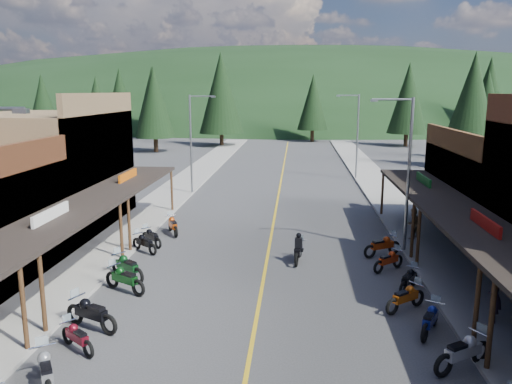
% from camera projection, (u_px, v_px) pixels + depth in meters
% --- Properties ---
extents(ground, '(220.00, 220.00, 0.00)m').
position_uv_depth(ground, '(257.00, 314.00, 18.92)').
color(ground, '#38383A').
rests_on(ground, ground).
extents(centerline, '(0.15, 90.00, 0.01)m').
position_uv_depth(centerline, '(277.00, 201.00, 38.45)').
color(centerline, gold).
rests_on(centerline, ground).
extents(sidewalk_west, '(3.40, 94.00, 0.15)m').
position_uv_depth(sidewalk_west, '(167.00, 198.00, 39.12)').
color(sidewalk_west, gray).
rests_on(sidewalk_west, ground).
extents(sidewalk_east, '(3.40, 94.00, 0.15)m').
position_uv_depth(sidewalk_east, '(392.00, 202.00, 37.75)').
color(sidewalk_east, gray).
rests_on(sidewalk_east, ground).
extents(shop_west_3, '(10.90, 10.20, 8.20)m').
position_uv_depth(shop_west_3, '(46.00, 171.00, 30.34)').
color(shop_west_3, brown).
rests_on(shop_west_3, ground).
extents(streetlight_1, '(2.16, 0.18, 8.00)m').
position_uv_depth(streetlight_1, '(193.00, 140.00, 40.06)').
color(streetlight_1, gray).
rests_on(streetlight_1, ground).
extents(streetlight_2, '(2.16, 0.18, 8.00)m').
position_uv_depth(streetlight_2, '(406.00, 168.00, 25.29)').
color(streetlight_2, gray).
rests_on(streetlight_2, ground).
extents(streetlight_3, '(2.16, 0.18, 8.00)m').
position_uv_depth(streetlight_3, '(356.00, 133.00, 46.78)').
color(streetlight_3, gray).
rests_on(streetlight_3, ground).
extents(ridge_hill, '(310.00, 140.00, 60.00)m').
position_uv_depth(ridge_hill, '(292.00, 119.00, 150.77)').
color(ridge_hill, black).
rests_on(ridge_hill, ground).
extents(pine_0, '(5.04, 5.04, 11.00)m').
position_uv_depth(pine_0, '(43.00, 102.00, 81.34)').
color(pine_0, black).
rests_on(pine_0, ground).
extents(pine_1, '(5.88, 5.88, 12.50)m').
position_uv_depth(pine_1, '(153.00, 97.00, 87.74)').
color(pine_1, black).
rests_on(pine_1, ground).
extents(pine_2, '(6.72, 6.72, 14.00)m').
position_uv_depth(pine_2, '(221.00, 93.00, 74.76)').
color(pine_2, black).
rests_on(pine_2, ground).
extents(pine_3, '(5.04, 5.04, 11.00)m').
position_uv_depth(pine_3, '(313.00, 102.00, 81.77)').
color(pine_3, black).
rests_on(pine_3, ground).
extents(pine_4, '(5.88, 5.88, 12.50)m').
position_uv_depth(pine_4, '(408.00, 98.00, 74.65)').
color(pine_4, black).
rests_on(pine_4, ground).
extents(pine_5, '(6.72, 6.72, 14.00)m').
position_uv_depth(pine_5, '(489.00, 93.00, 84.96)').
color(pine_5, black).
rests_on(pine_5, ground).
extents(pine_7, '(5.88, 5.88, 12.50)m').
position_uv_depth(pine_7, '(120.00, 97.00, 94.23)').
color(pine_7, black).
rests_on(pine_7, ground).
extents(pine_8, '(4.48, 4.48, 10.00)m').
position_uv_depth(pine_8, '(97.00, 111.00, 58.53)').
color(pine_8, black).
rests_on(pine_8, ground).
extents(pine_9, '(4.93, 4.93, 10.80)m').
position_uv_depth(pine_9, '(486.00, 107.00, 59.70)').
color(pine_9, black).
rests_on(pine_9, ground).
extents(pine_10, '(5.38, 5.38, 11.60)m').
position_uv_depth(pine_10, '(154.00, 102.00, 67.82)').
color(pine_10, black).
rests_on(pine_10, ground).
extents(pine_11, '(5.82, 5.82, 12.40)m').
position_uv_depth(pine_11, '(472.00, 102.00, 53.02)').
color(pine_11, black).
rests_on(pine_11, ground).
extents(bike_west_5, '(1.83, 2.30, 1.28)m').
position_uv_depth(bike_west_5, '(46.00, 370.00, 13.98)').
color(bike_west_5, gray).
rests_on(bike_west_5, ground).
extents(bike_west_6, '(1.85, 1.62, 1.06)m').
position_uv_depth(bike_west_6, '(77.00, 336.00, 16.14)').
color(bike_west_6, maroon).
rests_on(bike_west_6, ground).
extents(bike_west_7, '(2.46, 1.70, 1.34)m').
position_uv_depth(bike_west_7, '(91.00, 312.00, 17.58)').
color(bike_west_7, black).
rests_on(bike_west_7, ground).
extents(bike_west_8, '(2.33, 1.77, 1.29)m').
position_uv_depth(bike_west_8, '(125.00, 278.00, 20.87)').
color(bike_west_8, '#0B3B12').
rests_on(bike_west_8, ground).
extents(bike_west_9, '(2.28, 1.99, 1.30)m').
position_uv_depth(bike_west_9, '(127.00, 266.00, 22.29)').
color(bike_west_9, '#0C3C16').
rests_on(bike_west_9, ground).
extents(bike_west_10, '(1.96, 1.74, 1.13)m').
position_uv_depth(bike_west_10, '(144.00, 242.00, 26.03)').
color(bike_west_10, black).
rests_on(bike_west_10, ground).
extents(bike_west_11, '(1.82, 1.79, 1.09)m').
position_uv_depth(bike_west_11, '(151.00, 236.00, 27.15)').
color(bike_west_11, black).
rests_on(bike_west_11, ground).
extents(bike_west_12, '(1.57, 2.21, 1.21)m').
position_uv_depth(bike_west_12, '(173.00, 224.00, 29.34)').
color(bike_west_12, '#BA430D').
rests_on(bike_west_12, ground).
extents(bike_east_6, '(2.33, 1.86, 1.30)m').
position_uv_depth(bike_east_6, '(463.00, 351.00, 15.00)').
color(bike_east_6, '#ADADB2').
rests_on(bike_east_6, ground).
extents(bike_east_7, '(1.54, 2.12, 1.16)m').
position_uv_depth(bike_east_7, '(430.00, 318.00, 17.27)').
color(bike_east_7, navy).
rests_on(bike_east_7, ground).
extents(bike_east_8, '(2.03, 1.80, 1.17)m').
position_uv_depth(bike_east_8, '(406.00, 296.00, 19.12)').
color(bike_east_8, '#C3510D').
rests_on(bike_east_8, ground).
extents(bike_east_9, '(1.52, 1.93, 1.07)m').
position_uv_depth(bike_east_9, '(409.00, 279.00, 21.05)').
color(bike_east_9, black).
rests_on(bike_east_9, ground).
extents(bike_east_10, '(1.90, 1.76, 1.11)m').
position_uv_depth(bike_east_10, '(389.00, 259.00, 23.39)').
color(bike_east_10, red).
rests_on(bike_east_10, ground).
extents(bike_east_11, '(2.25, 1.71, 1.24)m').
position_uv_depth(bike_east_11, '(382.00, 245.00, 25.41)').
color(bike_east_11, '#A7330B').
rests_on(bike_east_11, ground).
extents(rider_on_bike, '(0.95, 2.12, 1.56)m').
position_uv_depth(rider_on_bike, '(298.00, 250.00, 24.58)').
color(rider_on_bike, black).
rests_on(rider_on_bike, ground).
extents(pedestrian_east_a, '(0.64, 0.80, 1.93)m').
position_uv_depth(pedestrian_east_a, '(495.00, 296.00, 17.84)').
color(pedestrian_east_a, '#2F2234').
rests_on(pedestrian_east_a, sidewalk_east).
extents(pedestrian_east_b, '(0.96, 0.92, 1.74)m').
position_uv_depth(pedestrian_east_b, '(413.00, 223.00, 27.95)').
color(pedestrian_east_b, brown).
rests_on(pedestrian_east_b, sidewalk_east).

